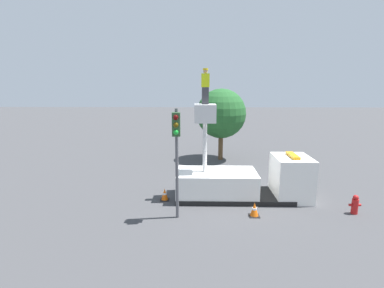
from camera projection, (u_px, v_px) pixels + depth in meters
ground_plane at (233, 198)px, 15.87m from camera, size 120.00×120.00×0.00m
bucket_truck at (243, 181)px, 15.68m from camera, size 6.92×2.33×4.92m
worker at (205, 86)px, 14.74m from camera, size 0.40×0.26×1.75m
traffic_light_pole at (176, 142)px, 12.71m from camera, size 0.34×0.57×4.92m
fire_hydrant at (355, 205)px, 13.84m from camera, size 0.54×0.30×0.91m
traffic_cone_rear at (165, 195)px, 15.49m from camera, size 0.45×0.45×0.63m
traffic_cone_curbside at (254, 210)px, 13.61m from camera, size 0.48×0.48×0.65m
tree_left_bg at (221, 114)px, 23.08m from camera, size 3.82×3.82×5.56m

